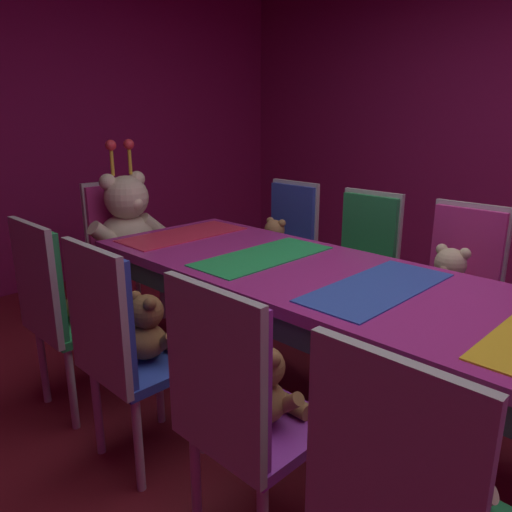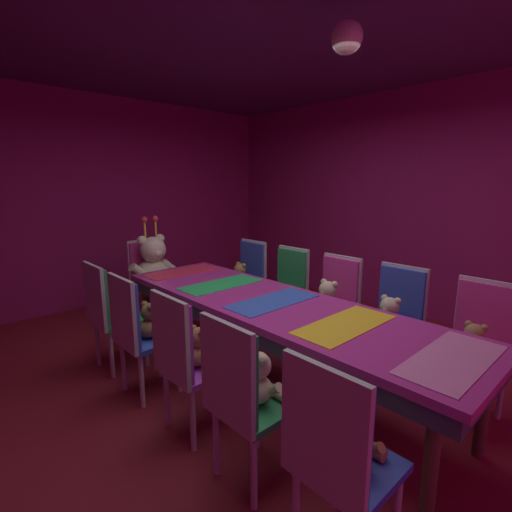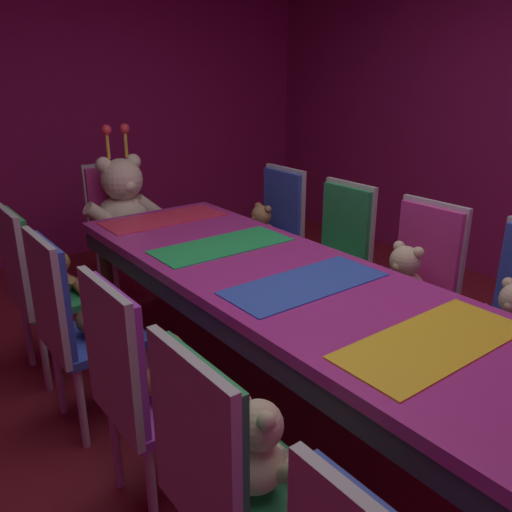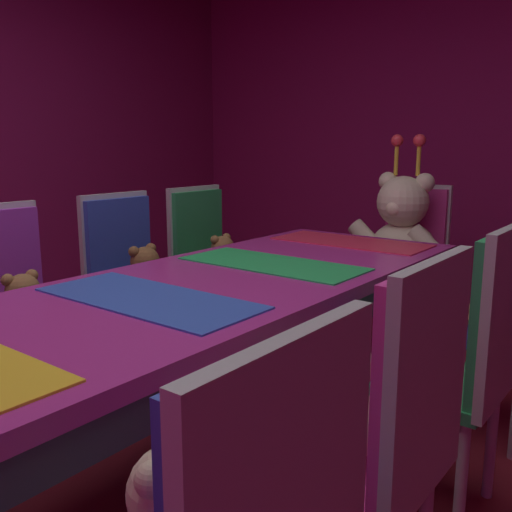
{
  "view_description": "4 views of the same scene",
  "coord_description": "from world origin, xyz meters",
  "views": [
    {
      "loc": [
        -1.76,
        -1.01,
        1.45
      ],
      "look_at": [
        -0.06,
        0.66,
        0.76
      ],
      "focal_mm": 34.66,
      "sensor_mm": 36.0,
      "label": 1
    },
    {
      "loc": [
        -2.01,
        -1.97,
        1.67
      ],
      "look_at": [
        0.2,
        0.42,
        1.02
      ],
      "focal_mm": 26.18,
      "sensor_mm": 36.0,
      "label": 2
    },
    {
      "loc": [
        -1.49,
        -1.6,
        1.66
      ],
      "look_at": [
        -0.0,
        0.36,
        0.77
      ],
      "focal_mm": 37.0,
      "sensor_mm": 36.0,
      "label": 3
    },
    {
      "loc": [
        1.33,
        -1.15,
        1.22
      ],
      "look_at": [
        0.05,
        0.49,
        0.81
      ],
      "focal_mm": 39.56,
      "sensor_mm": 36.0,
      "label": 4
    }
  ],
  "objects": [
    {
      "name": "ground_plane",
      "position": [
        0.0,
        0.0,
        0.0
      ],
      "size": [
        7.9,
        7.9,
        0.0
      ],
      "primitive_type": "plane",
      "color": "maroon"
    },
    {
      "name": "chair_left_2",
      "position": [
        -0.85,
        -0.02,
        0.6
      ],
      "size": [
        0.42,
        0.41,
        0.98
      ],
      "color": "purple",
      "rests_on": "ground_plane"
    },
    {
      "name": "king_teddy_bear",
      "position": [
        0.0,
        1.95,
        0.72
      ],
      "size": [
        0.64,
        0.49,
        0.82
      ],
      "rotation": [
        0.0,
        0.0,
        -1.57
      ],
      "color": "beige",
      "rests_on": "throne_chair"
    },
    {
      "name": "chair_right_2",
      "position": [
        0.84,
        -0.01,
        0.6
      ],
      "size": [
        0.42,
        0.41,
        0.98
      ],
      "rotation": [
        0.0,
        0.0,
        3.14
      ],
      "color": "#CC338C",
      "rests_on": "ground_plane"
    },
    {
      "name": "teddy_left_2",
      "position": [
        -0.71,
        -0.02,
        0.58
      ],
      "size": [
        0.22,
        0.29,
        0.27
      ],
      "color": "olive",
      "rests_on": "chair_left_2"
    },
    {
      "name": "chair_right_3",
      "position": [
        0.84,
        0.6,
        0.6
      ],
      "size": [
        0.42,
        0.41,
        0.98
      ],
      "rotation": [
        0.0,
        0.0,
        3.14
      ],
      "color": "#268C4C",
      "rests_on": "ground_plane"
    },
    {
      "name": "banquet_table",
      "position": [
        0.0,
        0.0,
        0.66
      ],
      "size": [
        0.9,
        3.14,
        0.75
      ],
      "color": "#B22D8C",
      "rests_on": "ground_plane"
    },
    {
      "name": "chair_left_4",
      "position": [
        -0.87,
        1.2,
        0.6
      ],
      "size": [
        0.42,
        0.41,
        0.98
      ],
      "color": "#268C4C",
      "rests_on": "ground_plane"
    },
    {
      "name": "teddy_right_4",
      "position": [
        0.7,
        1.24,
        0.58
      ],
      "size": [
        0.24,
        0.31,
        0.29
      ],
      "rotation": [
        0.0,
        0.0,
        3.14
      ],
      "color": "#9E7247",
      "rests_on": "chair_right_4"
    },
    {
      "name": "chair_left_3",
      "position": [
        -0.87,
        0.63,
        0.6
      ],
      "size": [
        0.42,
        0.41,
        0.98
      ],
      "color": "#2D47B2",
      "rests_on": "ground_plane"
    },
    {
      "name": "throne_chair",
      "position": [
        0.0,
        2.11,
        0.6
      ],
      "size": [
        0.41,
        0.42,
        0.98
      ],
      "rotation": [
        0.0,
        0.0,
        -1.57
      ],
      "color": "#CC338C",
      "rests_on": "ground_plane"
    },
    {
      "name": "teddy_right_2",
      "position": [
        0.69,
        -0.01,
        0.6
      ],
      "size": [
        0.27,
        0.35,
        0.33
      ],
      "rotation": [
        0.0,
        0.0,
        3.14
      ],
      "color": "beige",
      "rests_on": "chair_right_2"
    },
    {
      "name": "teddy_left_3",
      "position": [
        -0.73,
        0.63,
        0.58
      ],
      "size": [
        0.23,
        0.3,
        0.29
      ],
      "color": "brown",
      "rests_on": "chair_left_3"
    },
    {
      "name": "wall_back",
      "position": [
        0.0,
        3.2,
        1.4
      ],
      "size": [
        5.2,
        0.12,
        2.8
      ],
      "primitive_type": "cube",
      "color": "#8C1959",
      "rests_on": "ground_plane"
    },
    {
      "name": "teddy_left_4",
      "position": [
        -0.73,
        1.2,
        0.57
      ],
      "size": [
        0.22,
        0.28,
        0.27
      ],
      "color": "olive",
      "rests_on": "chair_left_4"
    }
  ]
}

